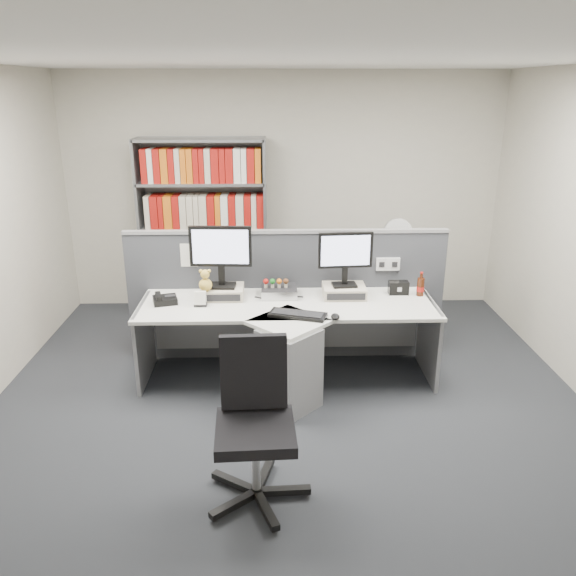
{
  "coord_description": "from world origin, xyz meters",
  "views": [
    {
      "loc": [
        -0.12,
        -3.87,
        2.51
      ],
      "look_at": [
        0.0,
        0.65,
        0.92
      ],
      "focal_mm": 35.65,
      "sensor_mm": 36.0,
      "label": 1
    }
  ],
  "objects_px": {
    "filing_cabinet": "(394,295)",
    "mouse": "(335,317)",
    "monitor_left": "(221,251)",
    "desk_fan": "(398,236)",
    "office_chair": "(255,417)",
    "desk_calendar": "(200,300)",
    "shelving_unit": "(204,231)",
    "monitor_right": "(345,254)",
    "speaker": "(398,288)",
    "desk_phone": "(164,300)",
    "keyboard": "(298,315)",
    "desktop_pc": "(279,291)",
    "cola_bottle": "(420,287)",
    "desk": "(288,341)"
  },
  "relations": [
    {
      "from": "mouse",
      "to": "office_chair",
      "type": "bearing_deg",
      "value": -117.79
    },
    {
      "from": "cola_bottle",
      "to": "monitor_right",
      "type": "bearing_deg",
      "value": -179.76
    },
    {
      "from": "desk",
      "to": "shelving_unit",
      "type": "distance_m",
      "value": 2.12
    },
    {
      "from": "monitor_left",
      "to": "desk_calendar",
      "type": "xyz_separation_m",
      "value": [
        -0.17,
        -0.21,
        -0.38
      ]
    },
    {
      "from": "desk_phone",
      "to": "cola_bottle",
      "type": "distance_m",
      "value": 2.29
    },
    {
      "from": "speaker",
      "to": "desk_fan",
      "type": "height_order",
      "value": "desk_fan"
    },
    {
      "from": "desk_calendar",
      "to": "shelving_unit",
      "type": "height_order",
      "value": "shelving_unit"
    },
    {
      "from": "mouse",
      "to": "desk_calendar",
      "type": "xyz_separation_m",
      "value": [
        -1.14,
        0.33,
        0.03
      ]
    },
    {
      "from": "desk_fan",
      "to": "desk_calendar",
      "type": "bearing_deg",
      "value": -147.95
    },
    {
      "from": "speaker",
      "to": "cola_bottle",
      "type": "xyz_separation_m",
      "value": [
        0.19,
        -0.05,
        0.02
      ]
    },
    {
      "from": "keyboard",
      "to": "shelving_unit",
      "type": "bearing_deg",
      "value": 116.8
    },
    {
      "from": "keyboard",
      "to": "desk_phone",
      "type": "height_order",
      "value": "desk_phone"
    },
    {
      "from": "desk_fan",
      "to": "office_chair",
      "type": "distance_m",
      "value": 3.13
    },
    {
      "from": "desk_phone",
      "to": "speaker",
      "type": "distance_m",
      "value": 2.11
    },
    {
      "from": "mouse",
      "to": "desktop_pc",
      "type": "bearing_deg",
      "value": 128.58
    },
    {
      "from": "desk_phone",
      "to": "filing_cabinet",
      "type": "bearing_deg",
      "value": 26.72
    },
    {
      "from": "keyboard",
      "to": "shelving_unit",
      "type": "height_order",
      "value": "shelving_unit"
    },
    {
      "from": "desk_phone",
      "to": "monitor_left",
      "type": "bearing_deg",
      "value": 14.8
    },
    {
      "from": "desk_calendar",
      "to": "monitor_left",
      "type": "bearing_deg",
      "value": 50.48
    },
    {
      "from": "monitor_right",
      "to": "keyboard",
      "type": "height_order",
      "value": "monitor_right"
    },
    {
      "from": "desk",
      "to": "desktop_pc",
      "type": "xyz_separation_m",
      "value": [
        -0.07,
        0.41,
        0.31
      ]
    },
    {
      "from": "desktop_pc",
      "to": "shelving_unit",
      "type": "height_order",
      "value": "shelving_unit"
    },
    {
      "from": "monitor_left",
      "to": "monitor_right",
      "type": "bearing_deg",
      "value": -0.01
    },
    {
      "from": "monitor_left",
      "to": "desk_fan",
      "type": "xyz_separation_m",
      "value": [
        1.78,
        1.02,
        -0.13
      ]
    },
    {
      "from": "desk",
      "to": "monitor_left",
      "type": "distance_m",
      "value": 0.99
    },
    {
      "from": "monitor_left",
      "to": "mouse",
      "type": "height_order",
      "value": "monitor_left"
    },
    {
      "from": "desktop_pc",
      "to": "speaker",
      "type": "bearing_deg",
      "value": 1.27
    },
    {
      "from": "mouse",
      "to": "desk_calendar",
      "type": "bearing_deg",
      "value": 163.84
    },
    {
      "from": "desk_phone",
      "to": "shelving_unit",
      "type": "distance_m",
      "value": 1.62
    },
    {
      "from": "monitor_left",
      "to": "desk_phone",
      "type": "bearing_deg",
      "value": -165.2
    },
    {
      "from": "monitor_left",
      "to": "cola_bottle",
      "type": "relative_size",
      "value": 2.5
    },
    {
      "from": "desk_calendar",
      "to": "office_chair",
      "type": "distance_m",
      "value": 1.62
    },
    {
      "from": "filing_cabinet",
      "to": "mouse",
      "type": "bearing_deg",
      "value": -117.79
    },
    {
      "from": "desktop_pc",
      "to": "keyboard",
      "type": "xyz_separation_m",
      "value": [
        0.15,
        -0.5,
        -0.03
      ]
    },
    {
      "from": "monitor_left",
      "to": "monitor_right",
      "type": "relative_size",
      "value": 1.13
    },
    {
      "from": "shelving_unit",
      "to": "speaker",
      "type": "bearing_deg",
      "value": -36.31
    },
    {
      "from": "office_chair",
      "to": "speaker",
      "type": "bearing_deg",
      "value": 54.56
    },
    {
      "from": "monitor_left",
      "to": "filing_cabinet",
      "type": "height_order",
      "value": "monitor_left"
    },
    {
      "from": "speaker",
      "to": "filing_cabinet",
      "type": "relative_size",
      "value": 0.26
    },
    {
      "from": "monitor_left",
      "to": "mouse",
      "type": "xyz_separation_m",
      "value": [
        0.96,
        -0.54,
        -0.41
      ]
    },
    {
      "from": "cola_bottle",
      "to": "mouse",
      "type": "bearing_deg",
      "value": -146.9
    },
    {
      "from": "desk_calendar",
      "to": "office_chair",
      "type": "xyz_separation_m",
      "value": [
        0.51,
        -1.52,
        -0.22
      ]
    },
    {
      "from": "desk",
      "to": "filing_cabinet",
      "type": "relative_size",
      "value": 3.71
    },
    {
      "from": "monitor_left",
      "to": "desk_fan",
      "type": "distance_m",
      "value": 2.06
    },
    {
      "from": "cola_bottle",
      "to": "shelving_unit",
      "type": "xyz_separation_m",
      "value": [
        -2.11,
        1.46,
        0.17
      ]
    },
    {
      "from": "speaker",
      "to": "cola_bottle",
      "type": "distance_m",
      "value": 0.2
    },
    {
      "from": "monitor_right",
      "to": "speaker",
      "type": "relative_size",
      "value": 2.76
    },
    {
      "from": "desk_calendar",
      "to": "filing_cabinet",
      "type": "height_order",
      "value": "desk_calendar"
    },
    {
      "from": "desk",
      "to": "monitor_right",
      "type": "xyz_separation_m",
      "value": [
        0.52,
        0.38,
        0.66
      ]
    },
    {
      "from": "desk_phone",
      "to": "filing_cabinet",
      "type": "height_order",
      "value": "desk_phone"
    }
  ]
}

